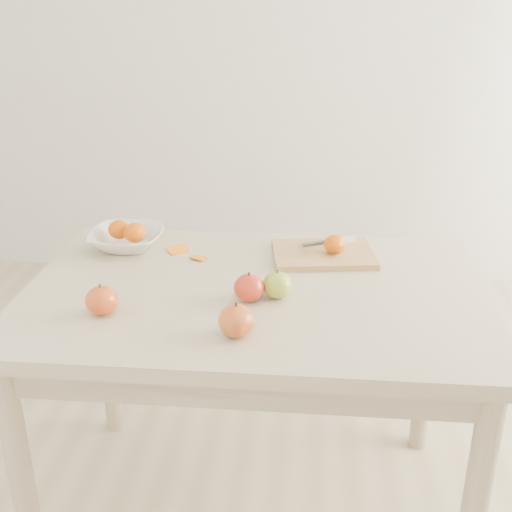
{
  "coord_description": "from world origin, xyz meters",
  "views": [
    {
      "loc": [
        0.14,
        -1.51,
        1.49
      ],
      "look_at": [
        0.0,
        0.05,
        0.82
      ],
      "focal_mm": 45.0,
      "sensor_mm": 36.0,
      "label": 1
    }
  ],
  "objects": [
    {
      "name": "table",
      "position": [
        0.0,
        0.0,
        0.65
      ],
      "size": [
        1.2,
        0.8,
        0.75
      ],
      "color": "#C1B092",
      "rests_on": "ground"
    },
    {
      "name": "apple_red_e",
      "position": [
        -0.01,
        -0.07,
        0.78
      ],
      "size": [
        0.08,
        0.08,
        0.07
      ],
      "primitive_type": "ellipsoid",
      "color": "#9D0303",
      "rests_on": "table"
    },
    {
      "name": "orange_peel_b",
      "position": [
        -0.18,
        0.18,
        0.75
      ],
      "size": [
        0.06,
        0.05,
        0.01
      ],
      "primitive_type": "cube",
      "rotation": [
        -0.14,
        0.0,
        -0.5
      ],
      "color": "orange",
      "rests_on": "table"
    },
    {
      "name": "apple_green",
      "position": [
        0.06,
        -0.05,
        0.78
      ],
      "size": [
        0.08,
        0.08,
        0.07
      ],
      "primitive_type": "ellipsoid",
      "color": "olive",
      "rests_on": "table"
    },
    {
      "name": "bowl_tangerine_far",
      "position": [
        -0.38,
        0.23,
        0.81
      ],
      "size": [
        0.07,
        0.07,
        0.06
      ],
      "primitive_type": "ellipsoid",
      "color": "#DA4507",
      "rests_on": "fruit_bowl"
    },
    {
      "name": "ground",
      "position": [
        0.0,
        0.0,
        0.0
      ],
      "size": [
        3.5,
        3.5,
        0.0
      ],
      "primitive_type": "plane",
      "color": "#C6B293",
      "rests_on": "ground"
    },
    {
      "name": "cutting_board",
      "position": [
        0.18,
        0.22,
        0.76
      ],
      "size": [
        0.31,
        0.25,
        0.02
      ],
      "primitive_type": "cube",
      "rotation": [
        0.0,
        0.0,
        0.13
      ],
      "color": "tan",
      "rests_on": "table"
    },
    {
      "name": "orange_peel_a",
      "position": [
        -0.25,
        0.23,
        0.75
      ],
      "size": [
        0.07,
        0.07,
        0.01
      ],
      "primitive_type": "cube",
      "rotation": [
        0.21,
        0.0,
        0.67
      ],
      "color": "orange",
      "rests_on": "table"
    },
    {
      "name": "apple_red_c",
      "position": [
        -0.02,
        -0.25,
        0.79
      ],
      "size": [
        0.08,
        0.08,
        0.07
      ],
      "primitive_type": "ellipsoid",
      "color": "maroon",
      "rests_on": "table"
    },
    {
      "name": "paring_knife",
      "position": [
        0.23,
        0.29,
        0.78
      ],
      "size": [
        0.16,
        0.08,
        0.01
      ],
      "color": "white",
      "rests_on": "cutting_board"
    },
    {
      "name": "bowl_tangerine_near",
      "position": [
        -0.43,
        0.25,
        0.8
      ],
      "size": [
        0.06,
        0.06,
        0.06
      ],
      "primitive_type": "ellipsoid",
      "color": "#C84907",
      "rests_on": "fruit_bowl"
    },
    {
      "name": "board_tangerine",
      "position": [
        0.21,
        0.21,
        0.8
      ],
      "size": [
        0.06,
        0.06,
        0.05
      ],
      "primitive_type": "ellipsoid",
      "color": "orange",
      "rests_on": "cutting_board"
    },
    {
      "name": "apple_red_d",
      "position": [
        -0.35,
        -0.17,
        0.79
      ],
      "size": [
        0.08,
        0.08,
        0.07
      ],
      "primitive_type": "ellipsoid",
      "color": "maroon",
      "rests_on": "table"
    },
    {
      "name": "fruit_bowl",
      "position": [
        -0.41,
        0.24,
        0.78
      ],
      "size": [
        0.22,
        0.22,
        0.05
      ],
      "primitive_type": "imported",
      "color": "white",
      "rests_on": "table"
    }
  ]
}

